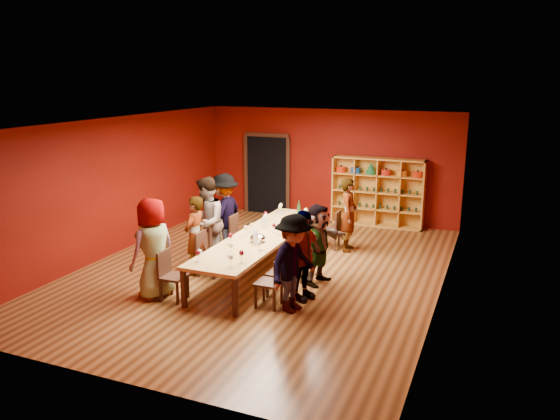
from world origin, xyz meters
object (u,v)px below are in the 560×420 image
(chair_person_left_1, at_px, (206,251))
(chair_person_right_2, at_px, (301,256))
(person_left_2, at_px, (206,222))
(chair_person_right_0, at_px, (273,280))
(chair_person_right_1, at_px, (284,270))
(person_right_2, at_px, (318,244))
(spittoon_bowl, at_px, (258,238))
(person_right_1, at_px, (302,256))
(person_right_4, at_px, (349,215))
(tasting_table, at_px, (262,238))
(shelving_unit, at_px, (378,189))
(chair_person_left_2, at_px, (219,244))
(person_left_3, at_px, (224,214))
(chair_person_left_3, at_px, (238,233))
(person_left_1, at_px, (195,236))
(person_left_0, at_px, (153,248))
(person_right_0, at_px, (293,263))
(wine_bottle, at_px, (299,210))
(chair_person_left_0, at_px, (170,273))
(chair_person_right_4, at_px, (333,228))

(chair_person_left_1, relative_size, chair_person_right_2, 1.00)
(person_left_2, distance_m, chair_person_right_0, 2.58)
(chair_person_right_1, xyz_separation_m, person_right_2, (0.36, 0.85, 0.28))
(person_right_2, xyz_separation_m, spittoon_bowl, (-1.16, -0.23, 0.04))
(person_right_1, height_order, chair_person_right_2, person_right_1)
(person_left_2, relative_size, person_right_4, 1.12)
(tasting_table, distance_m, shelving_unit, 4.55)
(chair_person_left_1, relative_size, chair_person_left_2, 1.00)
(tasting_table, height_order, person_left_3, person_left_3)
(chair_person_left_3, xyz_separation_m, person_right_1, (2.16, -1.82, 0.32))
(shelving_unit, distance_m, person_left_1, 5.60)
(chair_person_right_1, bearing_deg, person_left_3, 139.85)
(chair_person_left_1, height_order, person_right_1, person_right_1)
(shelving_unit, relative_size, person_left_3, 1.34)
(chair_person_right_1, bearing_deg, person_left_0, -157.71)
(person_left_1, bearing_deg, chair_person_left_1, 89.08)
(chair_person_right_1, bearing_deg, chair_person_right_0, -90.00)
(chair_person_right_0, xyz_separation_m, person_right_0, (0.37, 0.00, 0.35))
(chair_person_left_3, xyz_separation_m, chair_person_right_0, (1.82, -2.33, 0.00))
(chair_person_left_1, relative_size, chair_person_left_3, 1.00)
(person_left_2, bearing_deg, spittoon_bowl, 56.57)
(person_left_2, bearing_deg, wine_bottle, 125.36)
(chair_person_right_2, height_order, person_right_2, person_right_2)
(person_left_2, xyz_separation_m, chair_person_right_2, (2.10, -0.07, -0.44))
(shelving_unit, distance_m, chair_person_left_1, 5.51)
(chair_person_left_0, relative_size, person_right_2, 0.57)
(person_right_1, bearing_deg, chair_person_left_1, 99.68)
(chair_person_left_2, height_order, chair_person_right_2, same)
(person_left_3, relative_size, wine_bottle, 5.30)
(chair_person_right_4, bearing_deg, person_left_1, -128.25)
(wine_bottle, bearing_deg, person_right_0, -71.12)
(spittoon_bowl, bearing_deg, person_right_1, -28.77)
(chair_person_right_0, height_order, chair_person_right_2, same)
(shelving_unit, xyz_separation_m, person_left_3, (-2.65, -3.56, -0.09))
(person_left_1, distance_m, chair_person_right_0, 2.27)
(person_right_2, relative_size, wine_bottle, 4.60)
(person_left_1, xyz_separation_m, wine_bottle, (1.28, 2.45, 0.08))
(chair_person_left_0, relative_size, chair_person_right_0, 1.00)
(person_left_2, bearing_deg, chair_person_right_2, 67.65)
(shelving_unit, relative_size, person_right_1, 1.47)
(person_left_3, distance_m, chair_person_right_4, 2.50)
(chair_person_right_0, bearing_deg, person_right_1, 56.17)
(person_right_4, bearing_deg, person_left_3, 107.89)
(tasting_table, height_order, chair_person_right_1, chair_person_right_1)
(person_left_3, bearing_deg, person_left_1, 5.25)
(shelving_unit, distance_m, chair_person_left_2, 5.04)
(chair_person_right_1, relative_size, person_right_4, 0.53)
(person_left_3, distance_m, person_right_4, 2.79)
(shelving_unit, bearing_deg, chair_person_left_1, -114.84)
(person_right_4, bearing_deg, person_right_1, 172.18)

